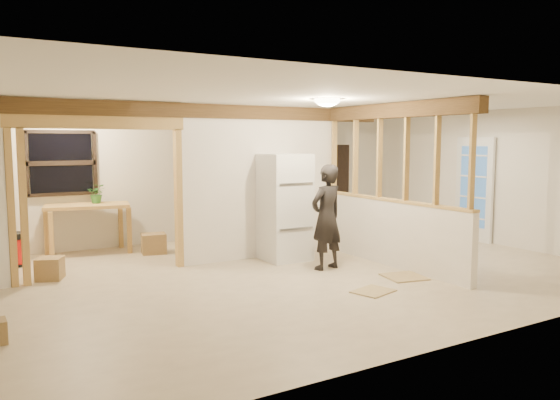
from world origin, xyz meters
TOP-DOWN VIEW (x-y plane):
  - floor at (0.00, 0.00)m, footprint 9.00×6.50m
  - ceiling at (0.00, 0.00)m, footprint 9.00×6.50m
  - wall_back at (0.00, 3.25)m, footprint 9.00×0.01m
  - wall_front at (0.00, -3.25)m, footprint 9.00×0.01m
  - wall_right at (4.50, 0.00)m, footprint 0.01×6.50m
  - partition_center at (0.20, 1.20)m, footprint 2.80×0.12m
  - doorway_frame at (-2.40, 1.20)m, footprint 2.46×0.14m
  - header_beam_back at (-1.00, 1.20)m, footprint 7.00×0.18m
  - header_beam_right at (1.60, -0.40)m, footprint 0.18×3.30m
  - pony_wall at (1.60, -0.40)m, footprint 0.12×3.20m
  - stud_partition at (1.60, -0.40)m, footprint 0.14×3.20m
  - window_back at (-2.60, 3.17)m, footprint 1.12×0.10m
  - french_door at (4.42, 0.40)m, footprint 0.12×0.86m
  - ceiling_dome_main at (0.30, -0.50)m, footprint 0.36×0.36m
  - ceiling_dome_util at (-2.50, 2.30)m, footprint 0.32×0.32m
  - hanging_bulb at (-2.00, 1.60)m, footprint 0.07×0.07m
  - refrigerator at (0.40, 0.80)m, footprint 0.71×0.69m
  - woman at (0.59, -0.10)m, footprint 0.64×0.48m
  - work_table at (-2.27, 2.86)m, footprint 1.47×0.95m
  - potted_plant at (-2.09, 2.92)m, footprint 0.36×0.34m
  - shop_vac at (-3.46, 2.49)m, footprint 0.44×0.44m
  - bookshelf at (2.84, 3.03)m, footprint 0.92×0.31m
  - box_util_a at (-1.30, 2.34)m, footprint 0.46×0.42m
  - box_util_b at (-3.09, 1.35)m, footprint 0.44×0.44m
  - floor_panel_near at (1.24, -1.09)m, footprint 0.63×0.63m
  - floor_panel_far at (0.38, -1.44)m, footprint 0.59×0.52m

SIDE VIEW (x-z plane):
  - floor at x=0.00m, z-range -0.01..0.00m
  - floor_panel_far at x=0.38m, z-range 0.00..0.02m
  - floor_panel_near at x=1.24m, z-range 0.00..0.02m
  - box_util_b at x=-3.09m, z-range 0.00..0.31m
  - box_util_a at x=-1.30m, z-range 0.00..0.34m
  - shop_vac at x=-3.46m, z-range 0.00..0.53m
  - work_table at x=-2.27m, z-range 0.00..0.86m
  - pony_wall at x=1.60m, z-range 0.00..1.00m
  - woman at x=0.59m, z-range 0.00..1.58m
  - refrigerator at x=0.40m, z-range 0.00..1.72m
  - bookshelf at x=2.84m, z-range 0.00..1.84m
  - french_door at x=4.42m, z-range 0.00..2.00m
  - potted_plant at x=-2.09m, z-range 0.86..1.19m
  - doorway_frame at x=-2.40m, z-range 0.00..2.20m
  - wall_back at x=0.00m, z-range 0.00..2.50m
  - wall_front at x=0.00m, z-range 0.00..2.50m
  - wall_right at x=4.50m, z-range 0.00..2.50m
  - partition_center at x=0.20m, z-range 0.00..2.50m
  - window_back at x=-2.60m, z-range 1.00..2.10m
  - stud_partition at x=1.60m, z-range 1.00..2.32m
  - hanging_bulb at x=-2.00m, z-range 2.15..2.22m
  - header_beam_back at x=-1.00m, z-range 2.27..2.49m
  - header_beam_right at x=1.60m, z-range 2.27..2.49m
  - ceiling_dome_main at x=0.30m, z-range 2.40..2.56m
  - ceiling_dome_util at x=-2.50m, z-range 2.41..2.55m
  - ceiling at x=0.00m, z-range 2.50..2.50m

